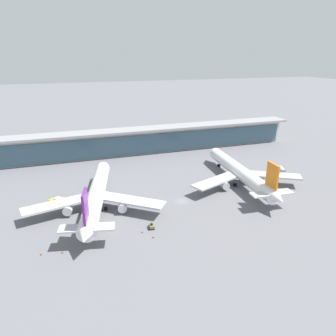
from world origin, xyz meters
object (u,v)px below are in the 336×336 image
at_px(airliner_centre_stand, 241,172).
at_px(service_truck_near_nose_yellow, 59,201).
at_px(service_truck_under_wing_grey, 282,171).
at_px(service_truck_mid_apron_olive, 152,226).
at_px(airliner_left_stand, 96,195).
at_px(safety_cone_bravo, 62,252).
at_px(safety_cone_delta, 153,237).
at_px(safety_cone_alpha, 41,254).
at_px(safety_cone_charlie, 142,232).

distance_m(airliner_centre_stand, service_truck_near_nose_yellow, 77.32).
distance_m(service_truck_under_wing_grey, service_truck_mid_apron_olive, 79.06).
xyz_separation_m(airliner_left_stand, airliner_centre_stand, (63.52, 3.31, 0.00)).
height_order(safety_cone_bravo, safety_cone_delta, same).
relative_size(airliner_left_stand, safety_cone_alpha, 94.35).
relative_size(airliner_left_stand, service_truck_under_wing_grey, 7.47).
distance_m(airliner_centre_stand, safety_cone_alpha, 86.90).
xyz_separation_m(service_truck_near_nose_yellow, service_truck_mid_apron_olive, (29.14, -27.58, -0.82)).
bearing_deg(service_truck_near_nose_yellow, airliner_centre_stand, -3.06).
distance_m(airliner_left_stand, airliner_centre_stand, 63.60).
distance_m(safety_cone_charlie, safety_cone_delta, 4.75).
height_order(airliner_centre_stand, service_truck_under_wing_grey, airliner_centre_stand).
height_order(airliner_left_stand, service_truck_mid_apron_olive, airliner_left_stand).
height_order(airliner_left_stand, service_truck_near_nose_yellow, airliner_left_stand).
distance_m(airliner_left_stand, service_truck_mid_apron_olive, 25.88).
relative_size(airliner_left_stand, safety_cone_charlie, 94.35).
relative_size(airliner_left_stand, service_truck_near_nose_yellow, 9.42).
relative_size(service_truck_under_wing_grey, safety_cone_delta, 12.63).
distance_m(safety_cone_bravo, safety_cone_delta, 27.51).
height_order(safety_cone_alpha, safety_cone_charlie, same).
height_order(airliner_left_stand, safety_cone_alpha, airliner_left_stand).
relative_size(airliner_centre_stand, safety_cone_bravo, 95.23).
bearing_deg(service_truck_under_wing_grey, airliner_centre_stand, -170.81).
bearing_deg(safety_cone_alpha, safety_cone_bravo, -10.12).
bearing_deg(service_truck_near_nose_yellow, safety_cone_charlie, -48.88).
bearing_deg(service_truck_near_nose_yellow, safety_cone_bravo, -88.93).
xyz_separation_m(airliner_left_stand, safety_cone_bravo, (-13.00, -24.85, -5.27)).
relative_size(service_truck_near_nose_yellow, service_truck_under_wing_grey, 0.79).
xyz_separation_m(airliner_left_stand, safety_cone_delta, (14.49, -25.76, -5.27)).
height_order(service_truck_near_nose_yellow, safety_cone_charlie, service_truck_near_nose_yellow).
bearing_deg(service_truck_under_wing_grey, service_truck_mid_apron_olive, -159.51).
bearing_deg(airliner_left_stand, service_truck_under_wing_grey, 4.80).
xyz_separation_m(airliner_centre_stand, service_truck_mid_apron_olive, (-47.98, -23.46, -4.71)).
xyz_separation_m(safety_cone_bravo, safety_cone_charlie, (24.90, 3.07, 0.00)).
height_order(safety_cone_alpha, safety_cone_delta, same).
height_order(service_truck_under_wing_grey, service_truck_mid_apron_olive, service_truck_under_wing_grey).
distance_m(safety_cone_alpha, safety_cone_charlie, 30.85).
bearing_deg(service_truck_mid_apron_olive, safety_cone_bravo, -170.63).
relative_size(service_truck_near_nose_yellow, safety_cone_delta, 10.01).
bearing_deg(service_truck_mid_apron_olive, service_truck_near_nose_yellow, 136.58).
distance_m(airliner_left_stand, safety_cone_bravo, 28.54).
height_order(safety_cone_bravo, safety_cone_charlie, same).
relative_size(airliner_centre_stand, safety_cone_charlie, 95.23).
height_order(service_truck_near_nose_yellow, safety_cone_delta, service_truck_near_nose_yellow).
bearing_deg(safety_cone_delta, airliner_left_stand, 119.36).
relative_size(airliner_left_stand, safety_cone_bravo, 94.35).
height_order(airliner_left_stand, airliner_centre_stand, same).
bearing_deg(safety_cone_charlie, service_truck_near_nose_yellow, 131.12).
distance_m(airliner_centre_stand, safety_cone_charlie, 57.63).
xyz_separation_m(service_truck_under_wing_grey, safety_cone_delta, (-75.10, -33.29, -1.39)).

